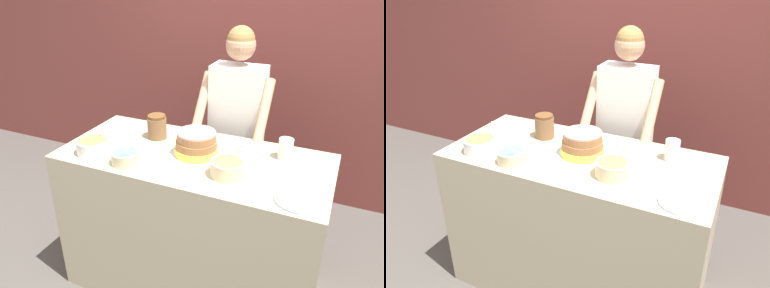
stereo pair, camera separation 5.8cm
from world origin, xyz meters
TOP-DOWN VIEW (x-y plane):
  - wall_back at (0.00, 1.74)m, footprint 10.00×0.05m
  - counter at (0.00, 0.36)m, footprint 1.54×0.71m
  - person_baker at (0.07, 0.93)m, footprint 0.49×0.44m
  - cake at (0.02, 0.36)m, footprint 0.31×0.31m
  - frosting_bowl_yellow at (0.25, 0.22)m, footprint 0.18×0.18m
  - frosting_bowl_olive at (-0.54, 0.15)m, footprint 0.19×0.19m
  - frosting_bowl_blue at (-0.30, 0.12)m, footprint 0.16×0.16m
  - drinking_glass at (0.48, 0.53)m, footprint 0.08×0.08m
  - ceramic_plate at (0.63, 0.14)m, footprint 0.23×0.23m
  - stoneware_jar at (-0.31, 0.49)m, footprint 0.12×0.12m

SIDE VIEW (x-z plane):
  - counter at x=0.00m, z-range 0.00..0.96m
  - ceramic_plate at x=0.63m, z-range 0.96..0.97m
  - person_baker at x=0.07m, z-range 0.18..1.78m
  - frosting_bowl_blue at x=-0.30m, z-range 0.92..1.07m
  - frosting_bowl_olive at x=-0.54m, z-range 0.91..1.09m
  - frosting_bowl_yellow at x=0.25m, z-range 0.92..1.08m
  - drinking_glass at x=0.48m, z-range 0.96..1.07m
  - cake at x=0.02m, z-range 0.95..1.10m
  - stoneware_jar at x=-0.31m, z-range 0.95..1.11m
  - wall_back at x=0.00m, z-range 0.00..2.60m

